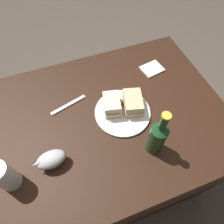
{
  "coord_description": "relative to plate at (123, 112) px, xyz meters",
  "views": [
    {
      "loc": [
        0.12,
        0.45,
        1.54
      ],
      "look_at": [
        -0.05,
        0.0,
        0.8
      ],
      "focal_mm": 32.06,
      "sensor_mm": 36.0,
      "label": 1
    }
  ],
  "objects": [
    {
      "name": "plate",
      "position": [
        0.0,
        0.0,
        0.0
      ],
      "size": [
        0.25,
        0.25,
        0.01
      ],
      "primitive_type": "cylinder",
      "color": "silver",
      "rests_on": "dining_table"
    },
    {
      "name": "pint_glass",
      "position": [
        0.5,
        0.14,
        0.05
      ],
      "size": [
        0.08,
        0.08,
        0.14
      ],
      "color": "white",
      "rests_on": "dining_table"
    },
    {
      "name": "sandwich_half_left",
      "position": [
        -0.05,
        -0.01,
        0.04
      ],
      "size": [
        0.11,
        0.13,
        0.07
      ],
      "color": "#CCB284",
      "rests_on": "plate"
    },
    {
      "name": "fork",
      "position": [
        0.22,
        -0.13,
        -0.0
      ],
      "size": [
        0.18,
        0.06,
        0.01
      ],
      "primitive_type": "cube",
      "rotation": [
        0.0,
        0.0,
        3.42
      ],
      "color": "silver",
      "rests_on": "dining_table"
    },
    {
      "name": "cider_bottle",
      "position": [
        -0.06,
        0.2,
        0.09
      ],
      "size": [
        0.07,
        0.07,
        0.25
      ],
      "color": "#19421E",
      "rests_on": "dining_table"
    },
    {
      "name": "sandwich_half_right",
      "position": [
        0.04,
        -0.03,
        0.04
      ],
      "size": [
        0.09,
        0.12,
        0.07
      ],
      "color": "beige",
      "rests_on": "plate"
    },
    {
      "name": "dining_table",
      "position": [
        0.1,
        -0.01,
        -0.39
      ],
      "size": [
        1.15,
        0.82,
        0.77
      ],
      "primitive_type": "cube",
      "color": "black",
      "rests_on": "ground"
    },
    {
      "name": "napkin",
      "position": [
        -0.25,
        -0.2,
        -0.0
      ],
      "size": [
        0.12,
        0.11,
        0.01
      ],
      "primitive_type": "cube",
      "rotation": [
        0.0,
        0.0,
        0.17
      ],
      "color": "silver",
      "rests_on": "dining_table"
    },
    {
      "name": "potato_wedge_left_edge",
      "position": [
        0.01,
        -0.03,
        0.02
      ],
      "size": [
        0.05,
        0.05,
        0.02
      ],
      "primitive_type": "cube",
      "rotation": [
        0.0,
        0.0,
        3.76
      ],
      "color": "#AD702D",
      "rests_on": "plate"
    },
    {
      "name": "gravy_boat",
      "position": [
        0.34,
        0.12,
        0.04
      ],
      "size": [
        0.13,
        0.08,
        0.07
      ],
      "color": "#B7B7BC",
      "rests_on": "dining_table"
    },
    {
      "name": "potato_wedge_front",
      "position": [
        0.02,
        -0.07,
        0.02
      ],
      "size": [
        0.03,
        0.04,
        0.02
      ],
      "primitive_type": "cube",
      "rotation": [
        0.0,
        0.0,
        1.87
      ],
      "color": "gold",
      "rests_on": "plate"
    },
    {
      "name": "potato_wedge_back",
      "position": [
        -0.08,
        -0.04,
        0.01
      ],
      "size": [
        0.03,
        0.04,
        0.02
      ],
      "primitive_type": "cube",
      "rotation": [
        0.0,
        0.0,
        5.13
      ],
      "color": "#B77F33",
      "rests_on": "plate"
    },
    {
      "name": "potato_wedge_middle",
      "position": [
        -0.04,
        -0.03,
        0.01
      ],
      "size": [
        0.04,
        0.04,
        0.02
      ],
      "primitive_type": "cube",
      "rotation": [
        0.0,
        0.0,
        3.93
      ],
      "color": "#B77F33",
      "rests_on": "plate"
    },
    {
      "name": "ground_plane",
      "position": [
        0.1,
        -0.01,
        -0.77
      ],
      "size": [
        6.0,
        6.0,
        0.0
      ],
      "primitive_type": "plane",
      "color": "#4C4238"
    }
  ]
}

